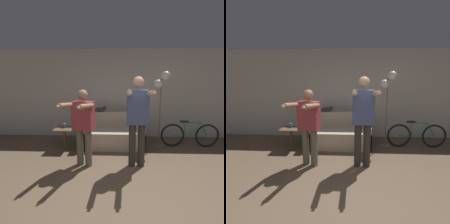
{
  "view_description": "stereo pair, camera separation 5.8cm",
  "coord_description": "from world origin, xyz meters",
  "views": [
    {
      "loc": [
        -0.1,
        -2.06,
        1.75
      ],
      "look_at": [
        -0.25,
        1.84,
        1.01
      ],
      "focal_mm": 28.0,
      "sensor_mm": 36.0,
      "label": 1
    },
    {
      "loc": [
        -0.04,
        -2.05,
        1.75
      ],
      "look_at": [
        -0.25,
        1.84,
        1.01
      ],
      "focal_mm": 28.0,
      "sensor_mm": 36.0,
      "label": 2
    }
  ],
  "objects": [
    {
      "name": "side_table",
      "position": [
        -1.46,
        2.12,
        0.39
      ],
      "size": [
        0.46,
        0.46,
        0.54
      ],
      "color": "brown",
      "rests_on": "ground_plane"
    },
    {
      "name": "bicycle",
      "position": [
        1.75,
        2.37,
        0.32
      ],
      "size": [
        1.5,
        0.07,
        0.7
      ],
      "color": "black",
      "rests_on": "ground_plane"
    },
    {
      "name": "ground_plane",
      "position": [
        0.0,
        0.0,
        0.0
      ],
      "size": [
        16.0,
        16.0,
        0.0
      ],
      "primitive_type": "plane",
      "color": "brown"
    },
    {
      "name": "person_left",
      "position": [
        -0.8,
        1.26,
        0.89
      ],
      "size": [
        0.61,
        0.76,
        1.55
      ],
      "rotation": [
        0.0,
        0.0,
        -0.28
      ],
      "color": "#6B604C",
      "rests_on": "ground_plane"
    },
    {
      "name": "floor_lamp",
      "position": [
        0.96,
        2.36,
        1.56
      ],
      "size": [
        0.39,
        0.28,
        1.94
      ],
      "color": "#756047",
      "rests_on": "ground_plane"
    },
    {
      "name": "wall_back",
      "position": [
        0.0,
        3.17,
        1.3
      ],
      "size": [
        10.0,
        0.05,
        2.6
      ],
      "color": "beige",
      "rests_on": "ground_plane"
    },
    {
      "name": "cup",
      "position": [
        -1.47,
        2.17,
        0.59
      ],
      "size": [
        0.08,
        0.08,
        0.11
      ],
      "color": "#3D6693",
      "rests_on": "side_table"
    },
    {
      "name": "cat",
      "position": [
        -0.61,
        2.79,
        0.91
      ],
      "size": [
        0.43,
        0.13,
        0.16
      ],
      "color": "#3D3833",
      "rests_on": "couch"
    },
    {
      "name": "couch",
      "position": [
        -0.26,
        2.44,
        0.28
      ],
      "size": [
        1.63,
        0.91,
        0.84
      ],
      "color": "beige",
      "rests_on": "ground_plane"
    },
    {
      "name": "person_right",
      "position": [
        0.27,
        1.26,
        1.04
      ],
      "size": [
        0.48,
        0.67,
        1.8
      ],
      "rotation": [
        0.0,
        0.0,
        0.0
      ],
      "color": "#38332D",
      "rests_on": "ground_plane"
    }
  ]
}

